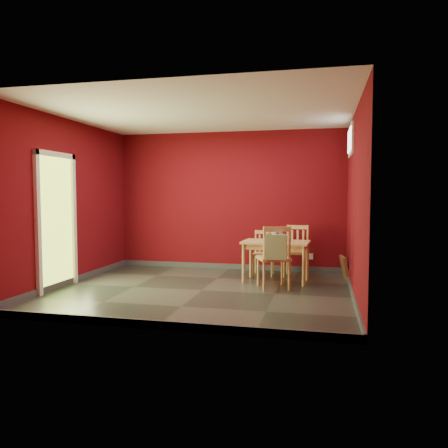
% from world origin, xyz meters
% --- Properties ---
extents(ground, '(4.50, 4.50, 0.00)m').
position_xyz_m(ground, '(0.00, 0.00, 0.00)').
color(ground, '#2D342D').
rests_on(ground, ground).
extents(room_shell, '(4.50, 4.50, 4.50)m').
position_xyz_m(room_shell, '(0.00, 0.00, 0.05)').
color(room_shell, '#5F0910').
rests_on(room_shell, ground).
extents(doorway, '(0.06, 1.01, 2.13)m').
position_xyz_m(doorway, '(-2.23, -0.40, 1.12)').
color(doorway, '#B7D838').
rests_on(doorway, ground).
extents(window, '(0.05, 0.90, 0.50)m').
position_xyz_m(window, '(2.23, 1.00, 2.35)').
color(window, white).
rests_on(window, room_shell).
extents(outlet_plate, '(0.08, 0.02, 0.12)m').
position_xyz_m(outlet_plate, '(1.60, 1.99, 0.30)').
color(outlet_plate, silver).
rests_on(outlet_plate, room_shell).
extents(dining_table, '(1.15, 0.72, 0.69)m').
position_xyz_m(dining_table, '(1.04, 0.93, 0.61)').
color(dining_table, tan).
rests_on(dining_table, ground).
extents(table_runner, '(0.32, 0.61, 0.30)m').
position_xyz_m(table_runner, '(1.04, 0.83, 0.65)').
color(table_runner, '#B1722D').
rests_on(table_runner, dining_table).
extents(chair_far_left, '(0.40, 0.40, 0.81)m').
position_xyz_m(chair_far_left, '(0.76, 1.49, 0.42)').
color(chair_far_left, tan).
rests_on(chair_far_left, ground).
extents(chair_far_right, '(0.46, 0.46, 0.92)m').
position_xyz_m(chair_far_right, '(1.35, 1.55, 0.47)').
color(chair_far_right, tan).
rests_on(chair_far_right, ground).
extents(chair_near, '(0.60, 0.60, 0.99)m').
position_xyz_m(chair_near, '(1.08, 0.36, 0.51)').
color(chair_near, tan).
rests_on(chair_near, ground).
extents(tote_bag, '(0.32, 0.19, 0.44)m').
position_xyz_m(tote_bag, '(1.13, 0.14, 0.69)').
color(tote_bag, '#8C9F65').
rests_on(tote_bag, chair_near).
extents(cat, '(0.30, 0.51, 0.24)m').
position_xyz_m(cat, '(1.06, 0.88, 0.81)').
color(cat, slate).
rests_on(cat, table_runner).
extents(picture_frame, '(0.19, 0.42, 0.41)m').
position_xyz_m(picture_frame, '(2.19, 1.38, 0.20)').
color(picture_frame, brown).
rests_on(picture_frame, ground).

